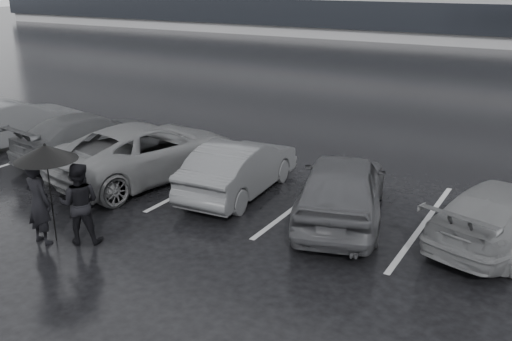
{
  "coord_description": "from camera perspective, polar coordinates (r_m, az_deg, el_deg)",
  "views": [
    {
      "loc": [
        5.92,
        -8.95,
        5.07
      ],
      "look_at": [
        0.12,
        1.0,
        1.1
      ],
      "focal_mm": 40.0,
      "sensor_mm": 36.0,
      "label": 1
    }
  ],
  "objects": [
    {
      "name": "car_west_d",
      "position": [
        19.31,
        -23.03,
        4.46
      ],
      "size": [
        2.25,
        4.53,
        1.43
      ],
      "primitive_type": "imported",
      "rotation": [
        0.0,
        0.0,
        2.96
      ],
      "color": "#2F2F32",
      "rests_on": "ground"
    },
    {
      "name": "stall_stripes",
      "position": [
        14.21,
        -0.17,
        -1.87
      ],
      "size": [
        19.72,
        5.0,
        0.0
      ],
      "color": "#A1A1A3",
      "rests_on": "ground"
    },
    {
      "name": "ground",
      "position": [
        11.86,
        -2.96,
        -6.3
      ],
      "size": [
        160.0,
        160.0,
        0.0
      ],
      "primitive_type": "plane",
      "color": "black",
      "rests_on": "ground"
    },
    {
      "name": "car_main",
      "position": [
        12.36,
        8.59,
        -1.65
      ],
      "size": [
        2.96,
        4.72,
        1.5
      ],
      "primitive_type": "imported",
      "rotation": [
        0.0,
        0.0,
        3.43
      ],
      "color": "black",
      "rests_on": "ground"
    },
    {
      "name": "car_west_a",
      "position": [
        13.76,
        -1.66,
        0.31
      ],
      "size": [
        1.7,
        4.09,
        1.32
      ],
      "primitive_type": "imported",
      "rotation": [
        0.0,
        0.0,
        3.22
      ],
      "color": "#2F2F32",
      "rests_on": "ground"
    },
    {
      "name": "car_west_c",
      "position": [
        17.15,
        -16.29,
        3.34
      ],
      "size": [
        2.5,
        4.75,
        1.31
      ],
      "primitive_type": "imported",
      "rotation": [
        0.0,
        0.0,
        2.99
      ],
      "color": "black",
      "rests_on": "ground"
    },
    {
      "name": "pedestrian_left",
      "position": [
        11.92,
        -20.92,
        -3.02
      ],
      "size": [
        0.65,
        0.46,
        1.7
      ],
      "primitive_type": "imported",
      "rotation": [
        0.0,
        0.0,
        3.06
      ],
      "color": "black",
      "rests_on": "ground"
    },
    {
      "name": "pedestrian_right",
      "position": [
        11.69,
        -17.24,
        -3.16
      ],
      "size": [
        1.01,
        0.96,
        1.65
      ],
      "primitive_type": "imported",
      "rotation": [
        0.0,
        0.0,
        3.7
      ],
      "color": "black",
      "rests_on": "ground"
    },
    {
      "name": "car_east",
      "position": [
        12.25,
        23.74,
        -4.0
      ],
      "size": [
        2.87,
        4.56,
        1.23
      ],
      "primitive_type": "imported",
      "rotation": [
        0.0,
        0.0,
        2.85
      ],
      "color": "#444447",
      "rests_on": "ground"
    },
    {
      "name": "umbrella",
      "position": [
        11.59,
        -20.31,
        1.7
      ],
      "size": [
        1.2,
        1.2,
        2.03
      ],
      "color": "black",
      "rests_on": "ground"
    },
    {
      "name": "car_west_b",
      "position": [
        15.1,
        -10.84,
        1.95
      ],
      "size": [
        3.41,
        5.6,
        1.45
      ],
      "primitive_type": "imported",
      "rotation": [
        0.0,
        0.0,
        2.94
      ],
      "color": "#444447",
      "rests_on": "ground"
    }
  ]
}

